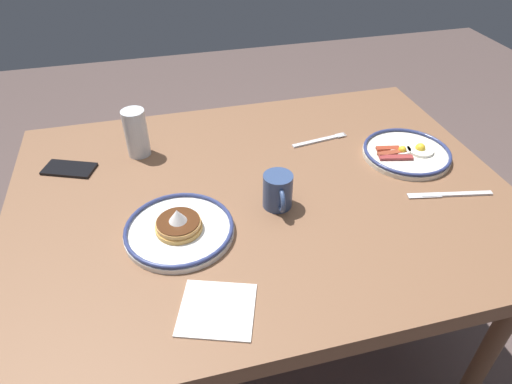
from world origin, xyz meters
TOP-DOWN VIEW (x-y plane):
  - ground_plane at (0.00, 0.00)m, footprint 6.00×6.00m
  - dining_table at (0.00, 0.00)m, footprint 1.34×0.99m
  - plate_near_main at (-0.46, -0.05)m, footprint 0.26×0.26m
  - plate_center_pancakes at (0.24, 0.12)m, footprint 0.26×0.26m
  - coffee_mug at (-0.02, 0.07)m, footprint 0.08×0.11m
  - drinking_glass at (0.31, -0.27)m, footprint 0.07×0.07m
  - cell_phone at (0.51, -0.23)m, footprint 0.16×0.12m
  - paper_napkin at (0.19, 0.36)m, footprint 0.19×0.18m
  - fork_near at (-0.24, -0.20)m, footprint 0.19×0.04m
  - butter_knife at (-0.48, 0.15)m, footprint 0.23×0.06m

SIDE VIEW (x-z plane):
  - ground_plane at x=0.00m, z-range 0.00..0.00m
  - dining_table at x=0.00m, z-range 0.31..1.05m
  - paper_napkin at x=0.19m, z-range 0.75..0.75m
  - butter_knife at x=-0.48m, z-range 0.75..0.75m
  - fork_near at x=-0.24m, z-range 0.75..0.75m
  - cell_phone at x=0.51m, z-range 0.75..0.75m
  - plate_near_main at x=-0.46m, z-range 0.74..0.78m
  - plate_center_pancakes at x=0.24m, z-range 0.72..0.80m
  - coffee_mug at x=-0.02m, z-range 0.75..0.84m
  - drinking_glass at x=0.31m, z-range 0.74..0.88m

